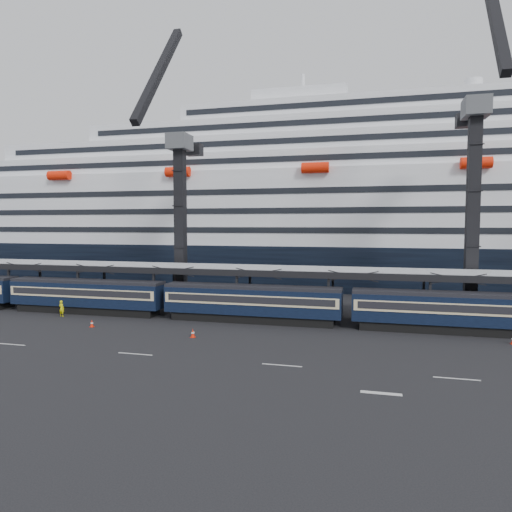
% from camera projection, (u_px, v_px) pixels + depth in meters
% --- Properties ---
extents(ground, '(260.00, 260.00, 0.00)m').
position_uv_depth(ground, '(315.00, 352.00, 37.05)').
color(ground, black).
rests_on(ground, ground).
extents(lane_markings, '(111.00, 4.27, 0.02)m').
position_uv_depth(lane_markings, '(430.00, 382.00, 30.00)').
color(lane_markings, beige).
rests_on(lane_markings, ground).
extents(train, '(133.05, 3.00, 4.05)m').
position_uv_depth(train, '(283.00, 303.00, 47.71)').
color(train, black).
rests_on(train, ground).
extents(canopy, '(130.00, 6.25, 5.53)m').
position_uv_depth(canopy, '(331.00, 271.00, 50.23)').
color(canopy, '#94979B').
rests_on(canopy, ground).
extents(cruise_ship, '(214.09, 28.84, 34.00)m').
position_uv_depth(cruise_ship, '(341.00, 213.00, 80.93)').
color(cruise_ship, black).
rests_on(cruise_ship, ground).
extents(crane_dark_near, '(4.50, 17.75, 35.08)m').
position_uv_depth(crane_dark_near, '(179.00, 213.00, 59.09)').
color(crane_dark_near, '#45484C').
rests_on(crane_dark_near, ground).
extents(crane_dark_mid, '(4.50, 18.24, 39.64)m').
position_uv_depth(crane_dark_mid, '(474.00, 197.00, 49.46)').
color(crane_dark_mid, '#45484C').
rests_on(crane_dark_mid, ground).
extents(worker, '(0.72, 0.52, 1.82)m').
position_uv_depth(worker, '(62.00, 308.00, 51.47)').
color(worker, yellow).
rests_on(worker, ground).
extents(traffic_cone_c, '(0.37, 0.37, 0.75)m').
position_uv_depth(traffic_cone_c, '(92.00, 323.00, 46.24)').
color(traffic_cone_c, '#FC2207').
rests_on(traffic_cone_c, ground).
extents(traffic_cone_d, '(0.41, 0.41, 0.82)m').
position_uv_depth(traffic_cone_d, '(193.00, 333.00, 41.95)').
color(traffic_cone_d, '#FC2207').
rests_on(traffic_cone_d, ground).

